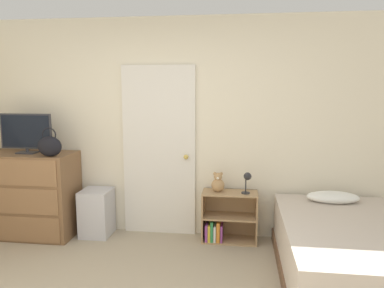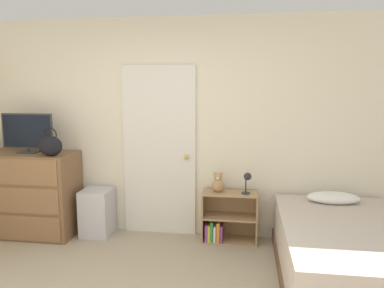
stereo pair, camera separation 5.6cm
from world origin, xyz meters
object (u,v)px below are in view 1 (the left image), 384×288
at_px(teddy_bear, 218,183).
at_px(desk_lamp, 247,179).
at_px(handbag, 50,146).
at_px(bed, 349,253).
at_px(dresser, 29,194).
at_px(storage_bin, 97,212).
at_px(bookshelf, 226,220).
at_px(tv, 26,133).

bearing_deg(teddy_bear, desk_lamp, -7.06).
xyz_separation_m(handbag, bed, (3.08, -0.50, -0.84)).
height_order(dresser, handbag, handbag).
distance_m(storage_bin, bookshelf, 1.53).
bearing_deg(bookshelf, storage_bin, -178.60).
distance_m(tv, handbag, 0.42).
xyz_separation_m(teddy_bear, bed, (1.23, -0.79, -0.40)).
height_order(dresser, bookshelf, dresser).
bearing_deg(bed, handbag, 170.76).
bearing_deg(tv, teddy_bear, 3.22).
xyz_separation_m(tv, bed, (3.45, -0.67, -0.96)).
bearing_deg(storage_bin, teddy_bear, 1.30).
bearing_deg(handbag, bookshelf, 8.66).
relative_size(storage_bin, bed, 0.29).
bearing_deg(bookshelf, tv, -176.79).
distance_m(tv, desk_lamp, 2.59).
distance_m(teddy_bear, desk_lamp, 0.34).
height_order(bookshelf, teddy_bear, teddy_bear).
relative_size(bookshelf, desk_lamp, 2.56).
xyz_separation_m(handbag, teddy_bear, (1.85, 0.29, -0.44)).
height_order(tv, bookshelf, tv).
xyz_separation_m(dresser, storage_bin, (0.79, 0.09, -0.22)).
bearing_deg(dresser, storage_bin, 6.48).
relative_size(tv, teddy_bear, 2.72).
relative_size(dresser, storage_bin, 1.97).
bearing_deg(tv, bed, -10.93).
height_order(dresser, bed, dresser).
xyz_separation_m(dresser, tv, (0.01, -0.00, 0.74)).
height_order(tv, bed, tv).
height_order(tv, desk_lamp, tv).
distance_m(handbag, desk_lamp, 2.22).
bearing_deg(storage_bin, bed, -15.85).
xyz_separation_m(bookshelf, desk_lamp, (0.23, -0.05, 0.50)).
height_order(storage_bin, teddy_bear, teddy_bear).
distance_m(bookshelf, bed, 1.39).
bearing_deg(dresser, handbag, -23.58).
bearing_deg(handbag, tv, 155.91).
bearing_deg(bookshelf, teddy_bear, -177.02).
xyz_separation_m(storage_bin, teddy_bear, (1.44, 0.03, 0.40)).
height_order(tv, teddy_bear, tv).
bearing_deg(tv, handbag, -24.09).
height_order(tv, storage_bin, tv).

